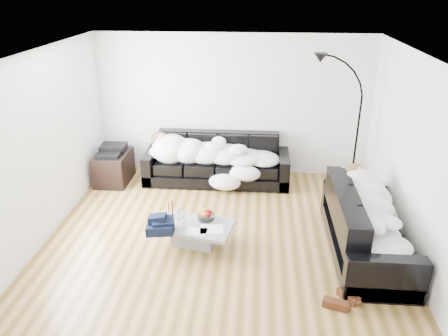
# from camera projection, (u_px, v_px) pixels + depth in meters

# --- Properties ---
(ground) EXTENTS (5.00, 5.00, 0.00)m
(ground) POSITION_uv_depth(u_px,v_px,m) (222.00, 232.00, 6.47)
(ground) COLOR brown
(ground) RESTS_ON ground
(wall_back) EXTENTS (5.00, 0.02, 2.60)m
(wall_back) POSITION_uv_depth(u_px,v_px,m) (233.00, 106.00, 8.01)
(wall_back) COLOR silver
(wall_back) RESTS_ON ground
(wall_left) EXTENTS (0.02, 4.50, 2.60)m
(wall_left) POSITION_uv_depth(u_px,v_px,m) (46.00, 145.00, 6.15)
(wall_left) COLOR silver
(wall_left) RESTS_ON ground
(wall_right) EXTENTS (0.02, 4.50, 2.60)m
(wall_right) POSITION_uv_depth(u_px,v_px,m) (410.00, 156.00, 5.76)
(wall_right) COLOR silver
(wall_right) RESTS_ON ground
(ceiling) EXTENTS (5.00, 5.00, 0.00)m
(ceiling) POSITION_uv_depth(u_px,v_px,m) (222.00, 53.00, 5.44)
(ceiling) COLOR white
(ceiling) RESTS_ON ground
(sofa_back) EXTENTS (2.61, 0.90, 0.85)m
(sofa_back) POSITION_uv_depth(u_px,v_px,m) (217.00, 160.00, 7.93)
(sofa_back) COLOR black
(sofa_back) RESTS_ON ground
(sofa_right) EXTENTS (0.93, 2.17, 0.88)m
(sofa_right) POSITION_uv_depth(u_px,v_px,m) (368.00, 224.00, 5.83)
(sofa_right) COLOR black
(sofa_right) RESTS_ON ground
(sleeper_back) EXTENTS (2.21, 0.76, 0.44)m
(sleeper_back) POSITION_uv_depth(u_px,v_px,m) (216.00, 150.00, 7.80)
(sleeper_back) COLOR white
(sleeper_back) RESTS_ON sofa_back
(sleeper_right) EXTENTS (0.78, 1.86, 0.45)m
(sleeper_right) POSITION_uv_depth(u_px,v_px,m) (370.00, 210.00, 5.75)
(sleeper_right) COLOR white
(sleeper_right) RESTS_ON sofa_right
(teal_cushion) EXTENTS (0.42, 0.38, 0.20)m
(teal_cushion) POSITION_uv_depth(u_px,v_px,m) (356.00, 183.00, 6.34)
(teal_cushion) COLOR #0F686C
(teal_cushion) RESTS_ON sofa_right
(coffee_table) EXTENTS (1.16, 0.81, 0.31)m
(coffee_table) POSITION_uv_depth(u_px,v_px,m) (194.00, 234.00, 6.12)
(coffee_table) COLOR #939699
(coffee_table) RESTS_ON ground
(fruit_bowl) EXTENTS (0.24, 0.24, 0.14)m
(fruit_bowl) POSITION_uv_depth(u_px,v_px,m) (206.00, 215.00, 6.17)
(fruit_bowl) COLOR white
(fruit_bowl) RESTS_ON coffee_table
(wine_glass_a) EXTENTS (0.09, 0.09, 0.17)m
(wine_glass_a) POSITION_uv_depth(u_px,v_px,m) (179.00, 214.00, 6.16)
(wine_glass_a) COLOR white
(wine_glass_a) RESTS_ON coffee_table
(wine_glass_b) EXTENTS (0.08, 0.08, 0.15)m
(wine_glass_b) POSITION_uv_depth(u_px,v_px,m) (173.00, 219.00, 6.04)
(wine_glass_b) COLOR white
(wine_glass_b) RESTS_ON coffee_table
(wine_glass_c) EXTENTS (0.09, 0.09, 0.17)m
(wine_glass_c) POSITION_uv_depth(u_px,v_px,m) (184.00, 218.00, 6.05)
(wine_glass_c) COLOR white
(wine_glass_c) RESTS_ON coffee_table
(candle_left) EXTENTS (0.05, 0.05, 0.22)m
(candle_left) POSITION_uv_depth(u_px,v_px,m) (169.00, 210.00, 6.22)
(candle_left) COLOR maroon
(candle_left) RESTS_ON coffee_table
(candle_right) EXTENTS (0.06, 0.06, 0.25)m
(candle_right) POSITION_uv_depth(u_px,v_px,m) (172.00, 208.00, 6.23)
(candle_right) COLOR maroon
(candle_right) RESTS_ON coffee_table
(newspaper_a) EXTENTS (0.34, 0.28, 0.01)m
(newspaper_a) POSITION_uv_depth(u_px,v_px,m) (212.00, 229.00, 5.94)
(newspaper_a) COLOR silver
(newspaper_a) RESTS_ON coffee_table
(newspaper_b) EXTENTS (0.28, 0.21, 0.01)m
(newspaper_b) POSITION_uv_depth(u_px,v_px,m) (197.00, 231.00, 5.89)
(newspaper_b) COLOR silver
(newspaper_b) RESTS_ON coffee_table
(navy_jacket) EXTENTS (0.42, 0.37, 0.19)m
(navy_jacket) POSITION_uv_depth(u_px,v_px,m) (161.00, 220.00, 5.83)
(navy_jacket) COLOR black
(navy_jacket) RESTS_ON coffee_table
(shoes) EXTENTS (0.59, 0.54, 0.11)m
(shoes) POSITION_uv_depth(u_px,v_px,m) (342.00, 300.00, 5.01)
(shoes) COLOR #472311
(shoes) RESTS_ON ground
(av_cabinet) EXTENTS (0.56, 0.81, 0.56)m
(av_cabinet) POSITION_uv_depth(u_px,v_px,m) (114.00, 167.00, 7.98)
(av_cabinet) COLOR black
(av_cabinet) RESTS_ON ground
(stereo) EXTENTS (0.45, 0.36, 0.13)m
(stereo) POSITION_uv_depth(u_px,v_px,m) (112.00, 150.00, 7.84)
(stereo) COLOR black
(stereo) RESTS_ON av_cabinet
(floor_lamp) EXTENTS (0.80, 0.44, 2.09)m
(floor_lamp) POSITION_uv_depth(u_px,v_px,m) (357.00, 134.00, 7.34)
(floor_lamp) COLOR black
(floor_lamp) RESTS_ON ground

